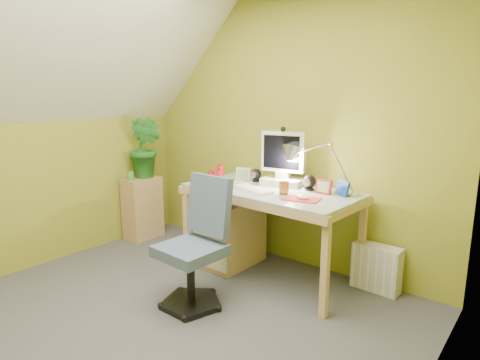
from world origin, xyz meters
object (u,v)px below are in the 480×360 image
Objects in this scene: desk at (270,233)px; desk_lamp at (332,156)px; side_ledge at (143,208)px; radiator at (376,268)px; potted_plant at (146,147)px; monitor at (283,158)px; task_chair at (190,250)px.

desk_lamp reaches higher than desk.
desk reaches higher than side_ledge.
desk_lamp reaches higher than radiator.
side_ledge is 2.47m from radiator.
side_ledge reaches higher than radiator.
side_ledge is 1.03× the size of potted_plant.
potted_plant is at bearing 175.99° from monitor.
radiator is (0.81, 0.14, -0.82)m from monitor.
radiator is at bearing 24.01° from desk.
monitor is at bearing 173.92° from desk_lamp.
monitor is 0.45m from desk_lamp.
desk_lamp is at bearing 6.87° from side_ledge.
desk_lamp is (0.45, 0.00, 0.06)m from monitor.
potted_plant is 1.71m from task_chair.
desk reaches higher than radiator.
desk_lamp reaches higher than side_ledge.
desk_lamp is at bearing 60.36° from task_chair.
desk is at bearing -101.19° from monitor.
radiator is (2.44, 0.39, -0.15)m from side_ledge.
monitor is at bearing 83.30° from task_chair.
potted_plant is at bearing -176.56° from desk.
desk is 0.65m from monitor.
desk is at bearing 2.47° from side_ledge.
desk is 2.21× the size of potted_plant.
desk_lamp is 1.61× the size of radiator.
potted_plant is (0.04, 0.05, 0.66)m from side_ledge.
radiator is at bearing 51.26° from task_chair.
task_chair is (-0.61, -0.96, -0.63)m from desk_lamp.
potted_plant is (-1.59, -0.02, 0.61)m from desk.
task_chair reaches higher than side_ledge.
task_chair is (1.47, -0.71, 0.10)m from side_ledge.
task_chair is at bearing -28.06° from potted_plant.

